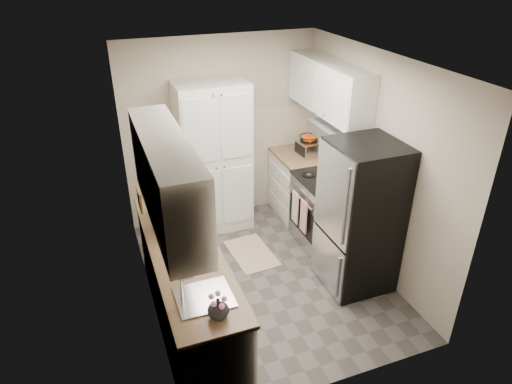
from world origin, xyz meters
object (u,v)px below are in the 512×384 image
at_px(pantry_cabinet, 214,158).
at_px(toaster_oven, 309,148).
at_px(electric_range, 325,211).
at_px(refrigerator, 360,217).
at_px(microwave, 179,210).
at_px(wine_bottle, 154,200).

relative_size(pantry_cabinet, toaster_oven, 6.01).
height_order(pantry_cabinet, electric_range, pantry_cabinet).
height_order(refrigerator, microwave, refrigerator).
relative_size(refrigerator, wine_bottle, 5.21).
bearing_deg(pantry_cabinet, wine_bottle, -133.42).
xyz_separation_m(electric_range, microwave, (-1.89, -0.32, 0.58)).
bearing_deg(pantry_cabinet, microwave, -119.97).
bearing_deg(refrigerator, toaster_oven, 84.53).
height_order(wine_bottle, toaster_oven, wine_bottle).
distance_m(pantry_cabinet, refrigerator, 2.07).
distance_m(refrigerator, microwave, 1.93).
bearing_deg(refrigerator, electric_range, 87.52).
distance_m(wine_bottle, toaster_oven, 2.37).
relative_size(pantry_cabinet, refrigerator, 1.18).
relative_size(pantry_cabinet, microwave, 4.02).
bearing_deg(microwave, electric_range, -59.23).
distance_m(electric_range, toaster_oven, 0.94).
xyz_separation_m(pantry_cabinet, refrigerator, (1.14, -1.73, -0.15)).
xyz_separation_m(pantry_cabinet, wine_bottle, (-0.93, -0.98, 0.08)).
bearing_deg(pantry_cabinet, refrigerator, -56.54).
xyz_separation_m(refrigerator, microwave, (-1.86, 0.48, 0.21)).
distance_m(refrigerator, wine_bottle, 2.21).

